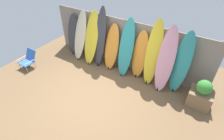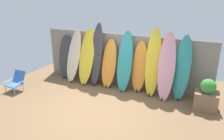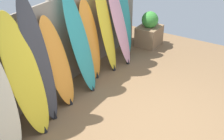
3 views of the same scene
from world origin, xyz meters
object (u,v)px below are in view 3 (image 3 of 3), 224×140
(surfboard_yellow_7, at_px, (105,24))
(planter_box, at_px, (149,31))
(surfboard_orange_6, at_px, (90,41))
(surfboard_yellow_2, at_px, (25,76))
(surfboard_charcoal_3, at_px, (38,61))
(surfboard_orange_4, at_px, (58,63))
(surfboard_teal_9, at_px, (123,15))
(surfboard_pink_8, at_px, (119,20))
(surfboard_teal_5, at_px, (80,43))

(surfboard_yellow_7, bearing_deg, planter_box, -8.92)
(surfboard_orange_6, relative_size, surfboard_yellow_7, 0.78)
(surfboard_yellow_2, height_order, planter_box, surfboard_yellow_2)
(surfboard_charcoal_3, bearing_deg, surfboard_orange_4, 3.68)
(surfboard_teal_9, bearing_deg, surfboard_charcoal_3, -178.24)
(surfboard_orange_6, bearing_deg, surfboard_yellow_2, -175.97)
(surfboard_orange_4, relative_size, surfboard_orange_6, 0.99)
(surfboard_pink_8, bearing_deg, surfboard_yellow_7, 171.61)
(surfboard_orange_4, bearing_deg, surfboard_teal_5, -4.35)
(surfboard_charcoal_3, distance_m, surfboard_orange_6, 1.57)
(surfboard_teal_5, xyz_separation_m, surfboard_yellow_7, (0.93, 0.03, 0.07))
(surfboard_teal_5, bearing_deg, surfboard_yellow_7, 2.02)
(surfboard_charcoal_3, relative_size, surfboard_orange_4, 1.31)
(surfboard_orange_4, height_order, surfboard_yellow_7, surfboard_yellow_7)
(surfboard_yellow_7, distance_m, planter_box, 1.80)
(surfboard_orange_6, relative_size, surfboard_teal_9, 0.85)
(surfboard_charcoal_3, relative_size, planter_box, 2.43)
(surfboard_teal_5, xyz_separation_m, surfboard_orange_6, (0.47, 0.10, -0.16))
(surfboard_yellow_7, bearing_deg, surfboard_teal_5, -177.98)
(surfboard_charcoal_3, height_order, surfboard_orange_4, surfboard_charcoal_3)
(surfboard_charcoal_3, distance_m, surfboard_teal_5, 1.08)
(surfboard_charcoal_3, relative_size, surfboard_teal_9, 1.10)
(surfboard_charcoal_3, height_order, surfboard_yellow_7, surfboard_charcoal_3)
(surfboard_teal_9, bearing_deg, surfboard_yellow_2, -177.59)
(surfboard_teal_5, distance_m, surfboard_yellow_7, 0.93)
(surfboard_charcoal_3, bearing_deg, surfboard_teal_9, 1.76)
(surfboard_yellow_2, height_order, surfboard_teal_5, surfboard_teal_5)
(surfboard_charcoal_3, xyz_separation_m, surfboard_teal_5, (1.08, -0.02, -0.09))
(surfboard_yellow_2, relative_size, surfboard_charcoal_3, 0.91)
(planter_box, bearing_deg, surfboard_orange_6, 171.16)
(surfboard_teal_5, bearing_deg, surfboard_teal_9, 3.31)
(surfboard_orange_6, height_order, surfboard_teal_9, surfboard_teal_9)
(surfboard_orange_6, xyz_separation_m, surfboard_teal_9, (1.33, 0.00, 0.15))
(surfboard_yellow_7, bearing_deg, surfboard_orange_6, 171.44)
(surfboard_charcoal_3, bearing_deg, surfboard_teal_5, -0.83)
(surfboard_yellow_2, xyz_separation_m, surfboard_orange_4, (0.84, 0.08, -0.16))
(surfboard_teal_5, relative_size, planter_box, 2.22)
(surfboard_pink_8, distance_m, planter_box, 1.38)
(surfboard_yellow_2, distance_m, surfboard_teal_9, 3.25)
(surfboard_yellow_2, distance_m, surfboard_pink_8, 2.81)
(surfboard_teal_9, bearing_deg, surfboard_orange_4, -178.62)
(surfboard_pink_8, bearing_deg, surfboard_teal_5, 178.67)
(surfboard_teal_5, height_order, surfboard_yellow_7, surfboard_yellow_7)
(surfboard_pink_8, bearing_deg, surfboard_orange_4, 177.74)
(surfboard_yellow_7, distance_m, surfboard_pink_8, 0.44)
(surfboard_teal_9, bearing_deg, surfboard_yellow_7, -175.31)
(surfboard_yellow_7, bearing_deg, surfboard_pink_8, -8.39)
(planter_box, bearing_deg, surfboard_teal_9, 157.09)
(surfboard_orange_4, relative_size, surfboard_yellow_7, 0.77)
(surfboard_yellow_7, bearing_deg, surfboard_charcoal_3, -179.51)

